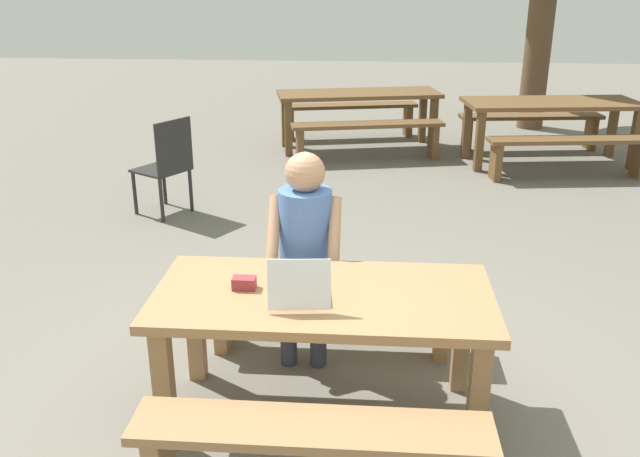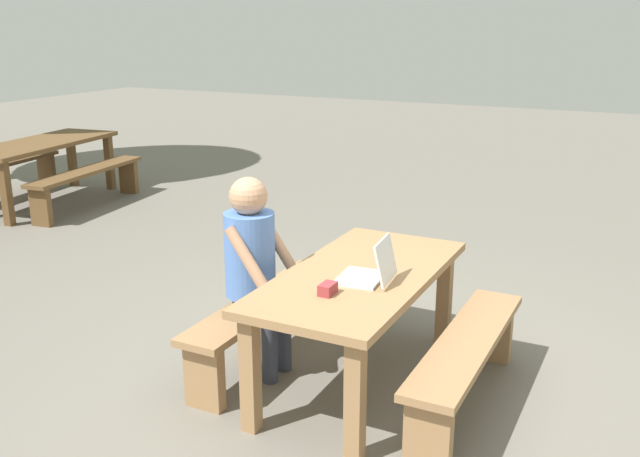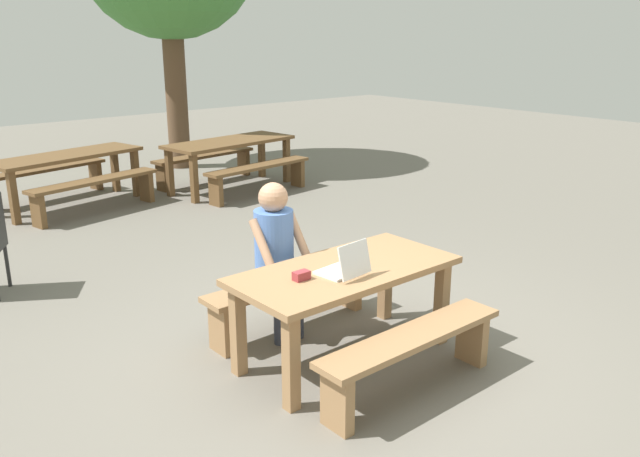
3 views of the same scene
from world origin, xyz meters
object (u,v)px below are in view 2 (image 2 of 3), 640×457
object	(u,v)px
picnic_table_front	(359,290)
picnic_table_mid	(40,151)
person_seated	(255,260)
small_pouch	(328,289)
laptop	(371,271)

from	to	relation	value
picnic_table_front	picnic_table_mid	bearing A→B (deg)	65.63
picnic_table_front	person_seated	size ratio (longest dim) A/B	1.34
picnic_table_mid	small_pouch	bearing A→B (deg)	-125.10
laptop	picnic_table_front	bearing A→B (deg)	-139.02
small_pouch	picnic_table_mid	xyz separation A→B (m)	(2.80, 5.26, -0.10)
person_seated	picnic_table_mid	distance (m)	5.29
picnic_table_front	person_seated	world-z (taller)	person_seated
laptop	small_pouch	size ratio (longest dim) A/B	2.82
picnic_table_front	picnic_table_mid	size ratio (longest dim) A/B	0.80
laptop	picnic_table_mid	world-z (taller)	laptop
picnic_table_mid	picnic_table_front	bearing A→B (deg)	-121.49
person_seated	picnic_table_mid	world-z (taller)	person_seated
laptop	person_seated	xyz separation A→B (m)	(-0.05, 0.76, -0.04)
picnic_table_front	small_pouch	distance (m)	0.43
person_seated	picnic_table_mid	bearing A→B (deg)	61.23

